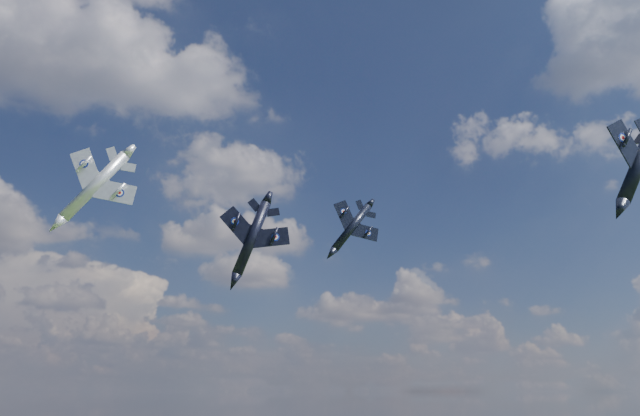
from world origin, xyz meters
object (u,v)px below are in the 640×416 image
object	(u,v)px
jet_right_navy	(638,164)
jet_high_navy	(352,228)
jet_left_silver	(95,186)
jet_lead_navy	(252,238)

from	to	relation	value
jet_right_navy	jet_high_navy	distance (m)	48.34
jet_right_navy	jet_left_silver	bearing A→B (deg)	146.53
jet_left_silver	jet_right_navy	bearing A→B (deg)	-20.77
jet_high_navy	jet_right_navy	bearing A→B (deg)	-70.54
jet_high_navy	jet_lead_navy	bearing A→B (deg)	-154.39
jet_right_navy	jet_left_silver	size ratio (longest dim) A/B	0.96
jet_right_navy	jet_lead_navy	bearing A→B (deg)	130.45
jet_right_navy	jet_high_navy	xyz separation A→B (m)	(-16.71, 45.25, 3.08)
jet_right_navy	jet_high_navy	bearing A→B (deg)	106.39
jet_lead_navy	jet_left_silver	bearing A→B (deg)	-161.94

